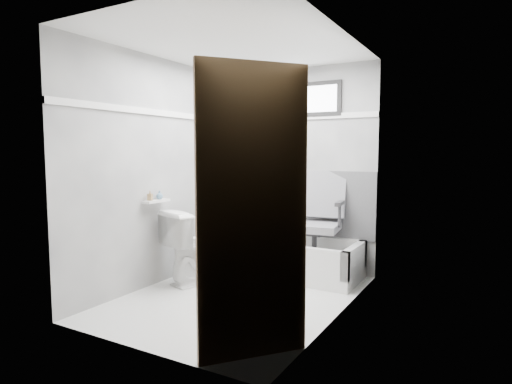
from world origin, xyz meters
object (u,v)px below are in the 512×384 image
Objects in this scene: bathtub at (293,257)px; toilet at (200,246)px; soap_bottle_a at (150,195)px; office_chair at (315,219)px; soap_bottle_b at (159,195)px; door at (265,222)px.

bathtub is 1.07m from toilet.
soap_bottle_a reaches higher than toilet.
bathtub is 1.38× the size of office_chair.
office_chair is at bearing 37.29° from soap_bottle_b.
door is at bearing 155.59° from toilet.
soap_bottle_a is at bearing -147.41° from office_chair.
soap_bottle_b is at bearing -138.17° from bathtub.
door reaches higher than bathtub.
soap_bottle_b is (-0.32, -0.28, 0.57)m from toilet.
toilet is at bearing -152.17° from office_chair.
bathtub is at bearing 41.83° from soap_bottle_b.
office_chair is 1.29m from toilet.
bathtub is at bearing 110.40° from door.
toilet is at bearing 136.79° from door.
bathtub is 1.65m from soap_bottle_b.
toilet is 7.92× the size of soap_bottle_a.
office_chair is 2.35m from door.
door is at bearing -32.59° from soap_bottle_b.
soap_bottle_a is (-1.34, -1.16, 0.30)m from office_chair.
door reaches higher than toilet.
door reaches higher than soap_bottle_b.
office_chair is at bearing 40.90° from soap_bottle_a.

